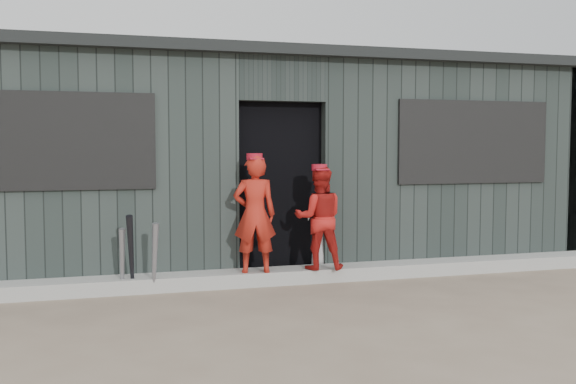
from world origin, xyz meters
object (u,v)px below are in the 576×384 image
object	(u,v)px
dugout	(253,162)
player_red_right	(319,218)
bat_left	(122,261)
player_grey_back	(328,216)
bat_right	(131,254)
player_red_left	(255,214)
bat_mid	(155,258)

from	to	relation	value
dugout	player_red_right	bearing A→B (deg)	-79.49
bat_left	player_grey_back	world-z (taller)	player_grey_back
bat_right	dugout	xyz separation A→B (m)	(1.68, 1.84, 0.87)
player_red_left	dugout	world-z (taller)	dugout
bat_right	player_red_right	bearing A→B (deg)	1.69
bat_mid	bat_right	size ratio (longest dim) A/B	0.86
bat_right	bat_mid	bearing A→B (deg)	-10.44
bat_left	player_grey_back	xyz separation A→B (m)	(2.38, 0.52, 0.34)
bat_mid	dugout	distance (m)	2.55
dugout	player_grey_back	bearing A→B (deg)	-64.43
player_red_right	player_grey_back	xyz separation A→B (m)	(0.28, 0.51, -0.03)
bat_mid	player_red_left	distance (m)	1.14
bat_right	dugout	bearing A→B (deg)	47.71
bat_left	dugout	xyz separation A→B (m)	(1.77, 1.80, 0.94)
player_grey_back	dugout	bearing A→B (deg)	-78.96
bat_mid	player_red_left	xyz separation A→B (m)	(1.06, 0.11, 0.41)
bat_mid	player_red_left	world-z (taller)	player_red_left
bat_left	player_red_left	world-z (taller)	player_red_left
bat_left	dugout	distance (m)	2.69
player_red_right	dugout	bearing A→B (deg)	-67.06
player_red_left	player_red_right	world-z (taller)	player_red_left
player_red_right	dugout	size ratio (longest dim) A/B	0.14
bat_right	player_red_right	xyz separation A→B (m)	(2.01, 0.06, 0.30)
dugout	bat_mid	bearing A→B (deg)	-127.58
player_red_left	dugout	xyz separation A→B (m)	(0.39, 1.78, 0.51)
dugout	player_red_left	bearing A→B (deg)	-102.38
bat_left	player_grey_back	bearing A→B (deg)	12.41
bat_mid	player_red_left	size ratio (longest dim) A/B	0.59
bat_left	player_red_right	size ratio (longest dim) A/B	0.61
player_red_right	dugout	world-z (taller)	dugout
bat_left	dugout	size ratio (longest dim) A/B	0.08
player_grey_back	bat_left	bearing A→B (deg)	-2.12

